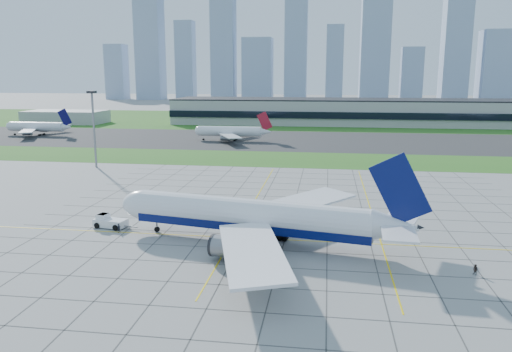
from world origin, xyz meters
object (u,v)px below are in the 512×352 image
Objects in this scene: pushback_tug at (109,222)px; crew_near at (119,228)px; light_mast at (93,119)px; airliner at (253,217)px; crew_far at (475,270)px; distant_jet_0 at (38,127)px; distant_jet_1 at (231,131)px.

pushback_tug is 4.54m from crew_near.
light_mast is 95.34m from airliner.
light_mast is at bearing -168.05° from crew_far.
airliner reaches higher than distant_jet_0.
airliner is 1.37× the size of distant_jet_1.
light_mast is 73.88m from pushback_tug.
distant_jet_1 is at bearing 66.24° from light_mast.
distant_jet_1 is at bearing 164.24° from crew_far.
light_mast reaches higher than distant_jet_0.
distant_jet_1 is at bearing 101.47° from pushback_tug.
crew_near is at bearing -30.60° from pushback_tug.
crew_far is 0.04× the size of distant_jet_0.
airliner reaches higher than crew_near.
pushback_tug is (33.50, -64.12, -14.98)m from light_mast.
distant_jet_0 is (-70.27, 80.56, -11.70)m from light_mast.
crew_near is at bearing -54.04° from distant_jet_0.
airliner is 33.32× the size of crew_far.
light_mast is 78.11m from crew_near.
crew_near is 141.21m from distant_jet_1.
crew_near is 65.38m from crew_far.
pushback_tug is 5.34× the size of crew_near.
airliner is (64.24, -69.56, -11.13)m from light_mast.
distant_jet_0 is at bearing 131.10° from light_mast.
airliner is at bearing -48.14° from distant_jet_0.
airliner is at bearing -47.28° from light_mast.
crew_far is at bearing -4.36° from airliner.
light_mast reaches higher than airliner.
light_mast is 107.54m from distant_jet_0.
distant_jet_0 is (-171.31, 160.29, 3.61)m from crew_far.
crew_far is (36.80, -10.16, -4.18)m from airliner.
pushback_tug is at bearing -62.41° from light_mast.
distant_jet_0 is 1.00× the size of distant_jet_1.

